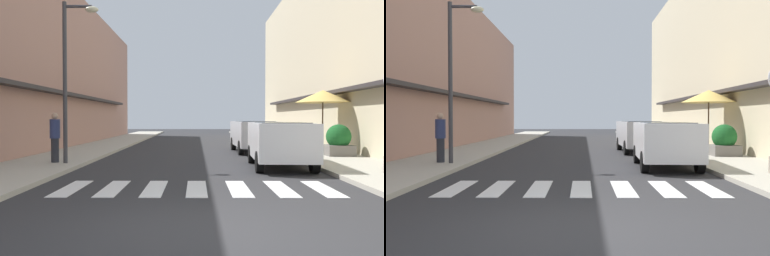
% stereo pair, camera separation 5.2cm
% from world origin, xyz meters
% --- Properties ---
extents(ground_plane, '(82.29, 82.29, 0.00)m').
position_xyz_m(ground_plane, '(0.00, 14.96, 0.00)').
color(ground_plane, '#2B2B2D').
extents(sidewalk_left, '(2.85, 52.37, 0.12)m').
position_xyz_m(sidewalk_left, '(-5.18, 14.96, 0.06)').
color(sidewalk_left, '#ADA899').
rests_on(sidewalk_left, ground_plane).
extents(sidewalk_right, '(2.85, 52.37, 0.12)m').
position_xyz_m(sidewalk_right, '(5.18, 14.96, 0.06)').
color(sidewalk_right, '#ADA899').
rests_on(sidewalk_right, ground_plane).
extents(building_row_left, '(5.50, 35.66, 8.59)m').
position_xyz_m(building_row_left, '(-9.10, 15.83, 4.29)').
color(building_row_left, '#A87A6B').
rests_on(building_row_left, ground_plane).
extents(building_row_right, '(5.50, 35.66, 10.71)m').
position_xyz_m(building_row_right, '(9.10, 15.83, 5.35)').
color(building_row_right, beige).
rests_on(building_row_right, ground_plane).
extents(crosswalk, '(6.15, 2.20, 0.01)m').
position_xyz_m(crosswalk, '(-0.00, 3.54, 0.01)').
color(crosswalk, silver).
rests_on(crosswalk, ground_plane).
extents(parked_car_near, '(1.96, 4.08, 1.47)m').
position_xyz_m(parked_car_near, '(2.70, 7.52, 0.92)').
color(parked_car_near, silver).
rests_on(parked_car_near, ground_plane).
extents(parked_car_mid, '(1.89, 4.46, 1.47)m').
position_xyz_m(parked_car_mid, '(2.70, 13.54, 0.92)').
color(parked_car_mid, silver).
rests_on(parked_car_mid, ground_plane).
extents(street_lamp, '(1.19, 0.28, 5.30)m').
position_xyz_m(street_lamp, '(-4.15, 7.77, 3.37)').
color(street_lamp, '#38383D').
rests_on(street_lamp, sidewalk_left).
extents(cafe_umbrella, '(2.45, 2.45, 2.74)m').
position_xyz_m(cafe_umbrella, '(5.63, 12.61, 2.57)').
color(cafe_umbrella, '#262626').
rests_on(cafe_umbrella, sidewalk_right).
extents(planter_midblock, '(1.05, 1.05, 1.25)m').
position_xyz_m(planter_midblock, '(5.67, 10.65, 0.70)').
color(planter_midblock, slate).
rests_on(planter_midblock, sidewalk_right).
extents(planter_far, '(0.89, 0.89, 1.08)m').
position_xyz_m(planter_far, '(5.53, 15.11, 0.61)').
color(planter_far, slate).
rests_on(planter_far, sidewalk_right).
extents(pedestrian_walking_near, '(0.34, 0.34, 1.67)m').
position_xyz_m(pedestrian_walking_near, '(-4.76, 8.00, 1.00)').
color(pedestrian_walking_near, '#282B33').
rests_on(pedestrian_walking_near, sidewalk_left).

